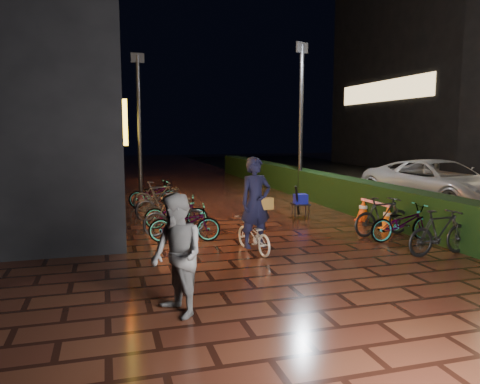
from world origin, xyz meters
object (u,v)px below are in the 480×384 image
object	(u,v)px
cyclist	(255,218)
traffic_barrier	(375,213)
bystander_person	(177,255)
van	(439,183)
cart_assembly	(300,200)

from	to	relation	value
cyclist	traffic_barrier	world-z (taller)	cyclist
bystander_person	van	xyz separation A→B (m)	(9.57, 6.80, -0.06)
cart_assembly	van	bearing A→B (deg)	6.27
bystander_person	cyclist	xyz separation A→B (m)	(1.97, 2.81, -0.10)
bystander_person	traffic_barrier	size ratio (longest dim) A/B	1.06
cyclist	traffic_barrier	xyz separation A→B (m)	(3.90, 1.84, -0.41)
van	traffic_barrier	distance (m)	4.31
traffic_barrier	cyclist	bearing A→B (deg)	-154.78
bystander_person	cyclist	bearing A→B (deg)	124.46
van	traffic_barrier	bearing A→B (deg)	-157.10
cyclist	cart_assembly	world-z (taller)	cyclist
traffic_barrier	cart_assembly	size ratio (longest dim) A/B	1.64
van	bystander_person	bearing A→B (deg)	-151.88
van	cart_assembly	size ratio (longest dim) A/B	5.76
cyclist	van	bearing A→B (deg)	27.68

